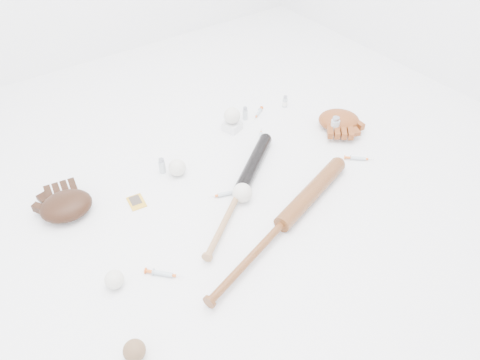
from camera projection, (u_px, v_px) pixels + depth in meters
bat_dark at (240, 190)px, 1.98m from camera, size 0.69×0.52×0.06m
bat_wood at (282, 224)px, 1.83m from camera, size 0.94×0.35×0.07m
glove_dark at (66, 206)px, 1.89m from camera, size 0.28×0.28×0.09m
glove_tan at (339, 120)px, 2.35m from camera, size 0.34×0.34×0.09m
trading_card at (137, 202)px, 1.97m from camera, size 0.08×0.10×0.00m
pedestal at (232, 126)px, 2.35m from camera, size 0.10×0.10×0.04m
baseball_on_pedestal at (232, 116)px, 2.31m from camera, size 0.08×0.08×0.08m
baseball_left at (114, 280)px, 1.63m from camera, size 0.07×0.07×0.07m
baseball_upper at (177, 168)px, 2.08m from camera, size 0.08×0.08×0.08m
baseball_mid at (242, 193)px, 1.95m from camera, size 0.08×0.08×0.08m
baseball_aged at (134, 351)px, 1.43m from camera, size 0.07×0.07×0.07m
syringe_0 at (163, 274)px, 1.68m from camera, size 0.13×0.14×0.02m
syringe_1 at (226, 194)px, 1.99m from camera, size 0.16×0.08×0.02m
syringe_2 at (261, 137)px, 2.30m from camera, size 0.11×0.12×0.02m
syringe_3 at (358, 158)px, 2.18m from camera, size 0.13×0.12×0.02m
syringe_4 at (258, 113)px, 2.46m from camera, size 0.12×0.09×0.02m
vial_0 at (245, 113)px, 2.41m from camera, size 0.03×0.03×0.07m
vial_1 at (285, 101)px, 2.50m from camera, size 0.03×0.03×0.07m
vial_2 at (162, 166)px, 2.09m from camera, size 0.03×0.03×0.08m
vial_3 at (335, 126)px, 2.30m from camera, size 0.04×0.04×0.10m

